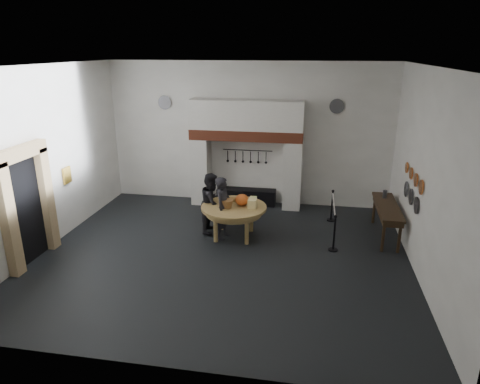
% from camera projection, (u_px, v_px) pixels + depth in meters
% --- Properties ---
extents(floor, '(9.00, 8.00, 0.02)m').
position_uv_depth(floor, '(223.00, 255.00, 10.58)').
color(floor, black).
rests_on(floor, ground).
extents(ceiling, '(9.00, 8.00, 0.02)m').
position_uv_depth(ceiling, '(220.00, 66.00, 9.14)').
color(ceiling, silver).
rests_on(ceiling, wall_back).
extents(wall_back, '(9.00, 0.02, 4.50)m').
position_uv_depth(wall_back, '(248.00, 134.00, 13.59)').
color(wall_back, white).
rests_on(wall_back, floor).
extents(wall_front, '(9.00, 0.02, 4.50)m').
position_uv_depth(wall_front, '(163.00, 240.00, 6.13)').
color(wall_front, white).
rests_on(wall_front, floor).
extents(wall_left, '(0.02, 8.00, 4.50)m').
position_uv_depth(wall_left, '(44.00, 159.00, 10.59)').
color(wall_left, white).
rests_on(wall_left, floor).
extents(wall_right, '(0.02, 8.00, 4.50)m').
position_uv_depth(wall_right, '(427.00, 177.00, 9.13)').
color(wall_right, white).
rests_on(wall_right, floor).
extents(chimney_pier_left, '(0.55, 0.70, 2.15)m').
position_uv_depth(chimney_pier_left, '(201.00, 171.00, 13.88)').
color(chimney_pier_left, silver).
rests_on(chimney_pier_left, floor).
extents(chimney_pier_right, '(0.55, 0.70, 2.15)m').
position_uv_depth(chimney_pier_right, '(292.00, 175.00, 13.40)').
color(chimney_pier_right, silver).
rests_on(chimney_pier_right, floor).
extents(hearth_brick_band, '(3.50, 0.72, 0.32)m').
position_uv_depth(hearth_brick_band, '(246.00, 135.00, 13.24)').
color(hearth_brick_band, '#9E442B').
rests_on(hearth_brick_band, chimney_pier_left).
extents(chimney_hood, '(3.50, 0.70, 0.90)m').
position_uv_depth(chimney_hood, '(246.00, 115.00, 13.05)').
color(chimney_hood, silver).
rests_on(chimney_hood, hearth_brick_band).
extents(iron_range, '(1.90, 0.45, 0.50)m').
position_uv_depth(iron_range, '(246.00, 196.00, 13.97)').
color(iron_range, black).
rests_on(iron_range, floor).
extents(utensil_rail, '(1.60, 0.02, 0.02)m').
position_uv_depth(utensil_rail, '(248.00, 150.00, 13.68)').
color(utensil_rail, black).
rests_on(utensil_rail, wall_back).
extents(door_recess, '(0.04, 1.10, 2.50)m').
position_uv_depth(door_recess, '(26.00, 211.00, 9.97)').
color(door_recess, black).
rests_on(door_recess, floor).
extents(door_jamb_near, '(0.22, 0.30, 2.60)m').
position_uv_depth(door_jamb_near, '(9.00, 221.00, 9.29)').
color(door_jamb_near, tan).
rests_on(door_jamb_near, floor).
extents(door_jamb_far, '(0.22, 0.30, 2.60)m').
position_uv_depth(door_jamb_far, '(47.00, 199.00, 10.59)').
color(door_jamb_far, tan).
rests_on(door_jamb_far, floor).
extents(door_lintel, '(0.22, 1.70, 0.30)m').
position_uv_depth(door_lintel, '(19.00, 153.00, 9.50)').
color(door_lintel, tan).
rests_on(door_lintel, door_jamb_near).
extents(wall_plaque, '(0.05, 0.34, 0.44)m').
position_uv_depth(wall_plaque, '(67.00, 175.00, 11.53)').
color(wall_plaque, gold).
rests_on(wall_plaque, wall_left).
extents(work_table, '(2.09, 2.09, 0.07)m').
position_uv_depth(work_table, '(234.00, 207.00, 11.36)').
color(work_table, tan).
rests_on(work_table, floor).
extents(pumpkin, '(0.36, 0.36, 0.31)m').
position_uv_depth(pumpkin, '(242.00, 200.00, 11.36)').
color(pumpkin, '#E55820').
rests_on(pumpkin, work_table).
extents(cheese_block_big, '(0.22, 0.22, 0.24)m').
position_uv_depth(cheese_block_big, '(252.00, 204.00, 11.18)').
color(cheese_block_big, '#FAE695').
rests_on(cheese_block_big, work_table).
extents(cheese_block_small, '(0.18, 0.18, 0.20)m').
position_uv_depth(cheese_block_small, '(253.00, 200.00, 11.47)').
color(cheese_block_small, '#EAEA8C').
rests_on(cheese_block_small, work_table).
extents(wicker_basket, '(0.38, 0.38, 0.22)m').
position_uv_depth(wicker_basket, '(227.00, 204.00, 11.20)').
color(wicker_basket, '#9F723A').
rests_on(wicker_basket, work_table).
extents(bread_loaf, '(0.31, 0.18, 0.13)m').
position_uv_depth(bread_loaf, '(233.00, 199.00, 11.67)').
color(bread_loaf, '#A97C3C').
rests_on(bread_loaf, work_table).
extents(visitor_near, '(0.51, 0.68, 1.70)m').
position_uv_depth(visitor_near, '(223.00, 208.00, 11.29)').
color(visitor_near, black).
rests_on(visitor_near, floor).
extents(visitor_far, '(0.68, 0.84, 1.67)m').
position_uv_depth(visitor_far, '(212.00, 203.00, 11.73)').
color(visitor_far, black).
rests_on(visitor_far, floor).
extents(side_table, '(0.55, 2.20, 0.06)m').
position_uv_depth(side_table, '(388.00, 206.00, 11.34)').
color(side_table, '#342113').
rests_on(side_table, floor).
extents(pewter_jug, '(0.12, 0.12, 0.22)m').
position_uv_depth(pewter_jug, '(385.00, 194.00, 11.85)').
color(pewter_jug, '#4E4D52').
rests_on(pewter_jug, side_table).
extents(copper_pan_a, '(0.03, 0.34, 0.34)m').
position_uv_depth(copper_pan_a, '(421.00, 187.00, 9.42)').
color(copper_pan_a, '#C6662D').
rests_on(copper_pan_a, wall_right).
extents(copper_pan_b, '(0.03, 0.32, 0.32)m').
position_uv_depth(copper_pan_b, '(416.00, 180.00, 9.93)').
color(copper_pan_b, '#C6662D').
rests_on(copper_pan_b, wall_right).
extents(copper_pan_c, '(0.03, 0.30, 0.30)m').
position_uv_depth(copper_pan_c, '(411.00, 173.00, 10.45)').
color(copper_pan_c, '#C6662D').
rests_on(copper_pan_c, wall_right).
extents(copper_pan_d, '(0.03, 0.28, 0.28)m').
position_uv_depth(copper_pan_d, '(407.00, 168.00, 10.96)').
color(copper_pan_d, '#C6662D').
rests_on(copper_pan_d, wall_right).
extents(pewter_plate_left, '(0.03, 0.40, 0.40)m').
position_uv_depth(pewter_plate_left, '(416.00, 205.00, 9.77)').
color(pewter_plate_left, '#4C4C51').
rests_on(pewter_plate_left, wall_right).
extents(pewter_plate_mid, '(0.03, 0.40, 0.40)m').
position_uv_depth(pewter_plate_mid, '(411.00, 197.00, 10.33)').
color(pewter_plate_mid, '#4C4C51').
rests_on(pewter_plate_mid, wall_right).
extents(pewter_plate_right, '(0.03, 0.40, 0.40)m').
position_uv_depth(pewter_plate_right, '(406.00, 189.00, 10.89)').
color(pewter_plate_right, '#4C4C51').
rests_on(pewter_plate_right, wall_right).
extents(pewter_plate_back_left, '(0.44, 0.03, 0.44)m').
position_uv_depth(pewter_plate_back_left, '(165.00, 102.00, 13.68)').
color(pewter_plate_back_left, '#4C4C51').
rests_on(pewter_plate_back_left, wall_back).
extents(pewter_plate_back_right, '(0.44, 0.03, 0.44)m').
position_uv_depth(pewter_plate_back_right, '(337.00, 106.00, 12.81)').
color(pewter_plate_back_right, '#4C4C51').
rests_on(pewter_plate_back_right, wall_back).
extents(barrier_post_near, '(0.05, 0.05, 0.90)m').
position_uv_depth(barrier_post_near, '(334.00, 234.00, 10.68)').
color(barrier_post_near, black).
rests_on(barrier_post_near, floor).
extents(barrier_post_far, '(0.05, 0.05, 0.90)m').
position_uv_depth(barrier_post_far, '(332.00, 206.00, 12.54)').
color(barrier_post_far, black).
rests_on(barrier_post_far, floor).
extents(barrier_rope, '(0.04, 2.00, 0.04)m').
position_uv_depth(barrier_rope, '(334.00, 205.00, 11.48)').
color(barrier_rope, silver).
rests_on(barrier_rope, barrier_post_near).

